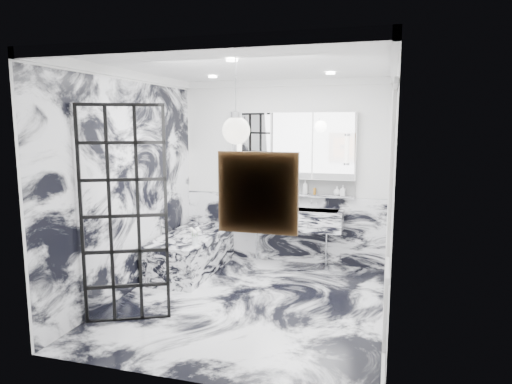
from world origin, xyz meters
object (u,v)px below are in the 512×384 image
(crittall_door, at_px, (124,216))
(trough_sink, at_px, (289,218))
(mirror_cabinet, at_px, (292,146))
(bathtub, at_px, (191,253))

(crittall_door, distance_m, trough_sink, 2.78)
(mirror_cabinet, bearing_deg, crittall_door, -116.55)
(trough_sink, height_order, mirror_cabinet, mirror_cabinet)
(bathtub, bearing_deg, crittall_door, -88.94)
(bathtub, bearing_deg, trough_sink, 26.48)
(mirror_cabinet, xyz_separation_m, bathtub, (-1.32, -0.83, -1.54))
(crittall_door, height_order, mirror_cabinet, crittall_door)
(mirror_cabinet, distance_m, bathtub, 2.20)
(trough_sink, distance_m, mirror_cabinet, 1.10)
(crittall_door, xyz_separation_m, mirror_cabinet, (1.29, 2.59, 0.65))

